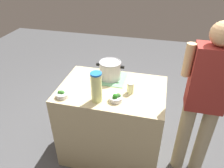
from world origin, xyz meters
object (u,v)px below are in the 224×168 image
at_px(broccoli_bowl_front, 116,98).
at_px(person_cook, 204,102).
at_px(mason_jar, 130,88).
at_px(cooking_pot, 110,70).
at_px(lemonade_pitcher, 96,87).
at_px(broccoli_bowl_center, 62,94).

distance_m(broccoli_bowl_front, person_cook, 0.82).
bearing_deg(broccoli_bowl_front, mason_jar, 56.91).
relative_size(cooking_pot, person_cook, 0.18).
relative_size(broccoli_bowl_front, person_cook, 0.07).
height_order(broccoli_bowl_front, person_cook, person_cook).
distance_m(mason_jar, person_cook, 0.70).
distance_m(cooking_pot, broccoli_bowl_front, 0.42).
relative_size(cooking_pot, lemonade_pitcher, 1.03).
bearing_deg(mason_jar, lemonade_pitcher, -144.78).
bearing_deg(broccoli_bowl_front, cooking_pot, 111.84).
height_order(cooking_pot, broccoli_bowl_center, cooking_pot).
bearing_deg(broccoli_bowl_front, broccoli_bowl_center, -173.28).
xyz_separation_m(cooking_pot, lemonade_pitcher, (-0.02, -0.42, 0.04)).
bearing_deg(broccoli_bowl_center, broccoli_bowl_front, 6.72).
relative_size(mason_jar, broccoli_bowl_front, 0.92).
height_order(mason_jar, broccoli_bowl_center, mason_jar).
xyz_separation_m(lemonade_pitcher, mason_jar, (0.28, 0.20, -0.09)).
bearing_deg(cooking_pot, lemonade_pitcher, -93.00).
height_order(lemonade_pitcher, broccoli_bowl_center, lemonade_pitcher).
distance_m(mason_jar, broccoli_bowl_center, 0.67).
xyz_separation_m(cooking_pot, mason_jar, (0.26, -0.22, -0.05)).
height_order(broccoli_bowl_center, person_cook, person_cook).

